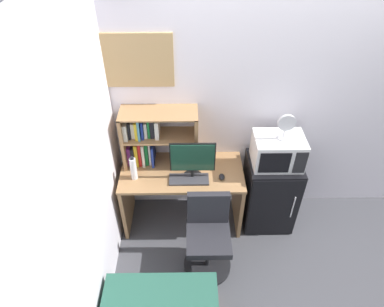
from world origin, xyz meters
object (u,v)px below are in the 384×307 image
at_px(water_bottle, 133,168).
at_px(desk_fan, 286,125).
at_px(hutch_bookshelf, 149,137).
at_px(mini_fridge, 269,192).
at_px(keyboard, 189,179).
at_px(desk_chair, 208,239).
at_px(wall_corkboard, 135,61).
at_px(computer_mouse, 222,177).
at_px(microwave, 278,151).
at_px(monitor, 193,160).

distance_m(water_bottle, desk_fan, 1.46).
height_order(hutch_bookshelf, mini_fridge, hutch_bookshelf).
height_order(keyboard, desk_chair, desk_chair).
height_order(hutch_bookshelf, wall_corkboard, wall_corkboard).
height_order(hutch_bookshelf, computer_mouse, hutch_bookshelf).
xyz_separation_m(keyboard, water_bottle, (-0.53, 0.04, 0.11)).
relative_size(mini_fridge, microwave, 1.75).
relative_size(computer_mouse, water_bottle, 0.33).
distance_m(monitor, desk_chair, 0.75).
bearing_deg(keyboard, monitor, 51.74).
height_order(hutch_bookshelf, desk_fan, desk_fan).
height_order(keyboard, microwave, microwave).
relative_size(computer_mouse, desk_chair, 0.10).
height_order(monitor, keyboard, monitor).
bearing_deg(monitor, microwave, 6.37).
bearing_deg(desk_fan, computer_mouse, -169.15).
bearing_deg(hutch_bookshelf, desk_fan, -7.47).
bearing_deg(wall_corkboard, monitor, -37.00).
relative_size(hutch_bookshelf, mini_fridge, 0.88).
distance_m(hutch_bookshelf, mini_fridge, 1.39).
relative_size(microwave, desk_chair, 0.56).
xyz_separation_m(monitor, computer_mouse, (0.28, -0.02, -0.20)).
distance_m(monitor, wall_corkboard, 1.02).
height_order(hutch_bookshelf, water_bottle, hutch_bookshelf).
bearing_deg(computer_mouse, wall_corkboard, 153.12).
distance_m(mini_fridge, microwave, 0.56).
distance_m(hutch_bookshelf, microwave, 1.24).
relative_size(keyboard, computer_mouse, 4.44).
bearing_deg(microwave, desk_fan, -12.48).
xyz_separation_m(desk_fan, wall_corkboard, (-1.33, 0.29, 0.49)).
xyz_separation_m(mini_fridge, desk_fan, (0.02, -0.00, 0.86)).
distance_m(keyboard, desk_fan, 1.03).
bearing_deg(computer_mouse, mini_fridge, 11.60).
distance_m(water_bottle, microwave, 1.38).
bearing_deg(desk_chair, desk_fan, 38.14).
bearing_deg(monitor, keyboard, -128.26).
bearing_deg(mini_fridge, hutch_bookshelf, 172.50).
height_order(hutch_bookshelf, microwave, hutch_bookshelf).
xyz_separation_m(keyboard, mini_fridge, (0.85, 0.13, -0.33)).
height_order(water_bottle, wall_corkboard, wall_corkboard).
height_order(keyboard, wall_corkboard, wall_corkboard).
relative_size(hutch_bookshelf, keyboard, 1.91).
bearing_deg(desk_chair, mini_fridge, 39.28).
bearing_deg(microwave, computer_mouse, -168.09).
bearing_deg(keyboard, desk_fan, 8.47).
bearing_deg(monitor, mini_fridge, 6.16).
xyz_separation_m(desk_chair, wall_corkboard, (-0.63, 0.83, 1.39)).
xyz_separation_m(monitor, desk_fan, (0.84, 0.09, 0.32)).
bearing_deg(computer_mouse, keyboard, -175.77).
height_order(desk_fan, desk_chair, desk_fan).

